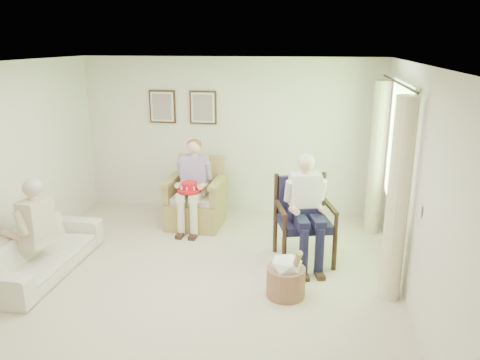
{
  "coord_description": "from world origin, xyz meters",
  "views": [
    {
      "loc": [
        1.4,
        -4.84,
        2.83
      ],
      "look_at": [
        0.44,
        1.08,
        1.05
      ],
      "focal_mm": 35.0,
      "sensor_mm": 36.0,
      "label": 1
    }
  ],
  "objects_px": {
    "wood_armchair": "(305,216)",
    "person_wicker": "(193,179)",
    "wicker_armchair": "(196,204)",
    "person_sofa": "(32,224)",
    "sofa": "(42,251)",
    "person_dark": "(305,202)",
    "hatbox": "(286,275)",
    "red_hat": "(189,188)"
  },
  "relations": [
    {
      "from": "wicker_armchair",
      "to": "sofa",
      "type": "relative_size",
      "value": 0.57
    },
    {
      "from": "red_hat",
      "to": "person_sofa",
      "type": "bearing_deg",
      "value": -132.57
    },
    {
      "from": "sofa",
      "to": "wicker_armchair",
      "type": "bearing_deg",
      "value": -39.15
    },
    {
      "from": "person_wicker",
      "to": "person_sofa",
      "type": "relative_size",
      "value": 1.11
    },
    {
      "from": "hatbox",
      "to": "red_hat",
      "type": "bearing_deg",
      "value": 133.93
    },
    {
      "from": "wood_armchair",
      "to": "person_wicker",
      "type": "distance_m",
      "value": 1.92
    },
    {
      "from": "person_wicker",
      "to": "person_sofa",
      "type": "distance_m",
      "value": 2.42
    },
    {
      "from": "wood_armchair",
      "to": "person_wicker",
      "type": "height_order",
      "value": "person_wicker"
    },
    {
      "from": "wicker_armchair",
      "to": "person_sofa",
      "type": "xyz_separation_m",
      "value": [
        -1.53,
        -2.01,
        0.35
      ]
    },
    {
      "from": "person_sofa",
      "to": "hatbox",
      "type": "distance_m",
      "value": 3.13
    },
    {
      "from": "person_wicker",
      "to": "hatbox",
      "type": "bearing_deg",
      "value": -47.32
    },
    {
      "from": "sofa",
      "to": "person_dark",
      "type": "distance_m",
      "value": 3.4
    },
    {
      "from": "person_wicker",
      "to": "person_dark",
      "type": "distance_m",
      "value": 1.99
    },
    {
      "from": "person_dark",
      "to": "person_sofa",
      "type": "height_order",
      "value": "person_dark"
    },
    {
      "from": "hatbox",
      "to": "person_sofa",
      "type": "bearing_deg",
      "value": -179.53
    },
    {
      "from": "wood_armchair",
      "to": "hatbox",
      "type": "height_order",
      "value": "wood_armchair"
    },
    {
      "from": "wood_armchair",
      "to": "hatbox",
      "type": "distance_m",
      "value": 1.11
    },
    {
      "from": "wood_armchair",
      "to": "person_dark",
      "type": "relative_size",
      "value": 0.77
    },
    {
      "from": "sofa",
      "to": "red_hat",
      "type": "xyz_separation_m",
      "value": [
        1.52,
        1.54,
        0.44
      ]
    },
    {
      "from": "person_wicker",
      "to": "sofa",
      "type": "bearing_deg",
      "value": -129.11
    },
    {
      "from": "wood_armchair",
      "to": "person_wicker",
      "type": "xyz_separation_m",
      "value": [
        -1.73,
        0.79,
        0.2
      ]
    },
    {
      "from": "person_sofa",
      "to": "person_dark",
      "type": "bearing_deg",
      "value": 112.37
    },
    {
      "from": "wood_armchair",
      "to": "person_dark",
      "type": "height_order",
      "value": "person_dark"
    },
    {
      "from": "wood_armchair",
      "to": "sofa",
      "type": "bearing_deg",
      "value": -179.47
    },
    {
      "from": "sofa",
      "to": "person_sofa",
      "type": "height_order",
      "value": "person_sofa"
    },
    {
      "from": "person_dark",
      "to": "hatbox",
      "type": "xyz_separation_m",
      "value": [
        -0.17,
        -0.86,
        -0.6
      ]
    },
    {
      "from": "red_hat",
      "to": "hatbox",
      "type": "height_order",
      "value": "red_hat"
    },
    {
      "from": "hatbox",
      "to": "person_dark",
      "type": "bearing_deg",
      "value": 78.93
    },
    {
      "from": "wicker_armchair",
      "to": "sofa",
      "type": "xyz_separation_m",
      "value": [
        -1.53,
        -1.88,
        -0.06
      ]
    },
    {
      "from": "sofa",
      "to": "person_sofa",
      "type": "bearing_deg",
      "value": 180.0
    },
    {
      "from": "wicker_armchair",
      "to": "sofa",
      "type": "bearing_deg",
      "value": -126.87
    },
    {
      "from": "person_dark",
      "to": "wood_armchair",
      "type": "bearing_deg",
      "value": 74.36
    },
    {
      "from": "person_dark",
      "to": "person_wicker",
      "type": "bearing_deg",
      "value": 134.99
    },
    {
      "from": "wicker_armchair",
      "to": "person_wicker",
      "type": "bearing_deg",
      "value": -87.72
    },
    {
      "from": "wicker_armchair",
      "to": "hatbox",
      "type": "relative_size",
      "value": 1.65
    },
    {
      "from": "wood_armchair",
      "to": "person_sofa",
      "type": "distance_m",
      "value": 3.44
    },
    {
      "from": "wicker_armchair",
      "to": "person_sofa",
      "type": "relative_size",
      "value": 0.88
    },
    {
      "from": "sofa",
      "to": "person_dark",
      "type": "xyz_separation_m",
      "value": [
        3.27,
        0.77,
        0.58
      ]
    },
    {
      "from": "wicker_armchair",
      "to": "hatbox",
      "type": "bearing_deg",
      "value": -49.44
    },
    {
      "from": "sofa",
      "to": "red_hat",
      "type": "bearing_deg",
      "value": -44.75
    },
    {
      "from": "person_dark",
      "to": "red_hat",
      "type": "bearing_deg",
      "value": 140.48
    },
    {
      "from": "wood_armchair",
      "to": "red_hat",
      "type": "bearing_deg",
      "value": 145.65
    }
  ]
}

